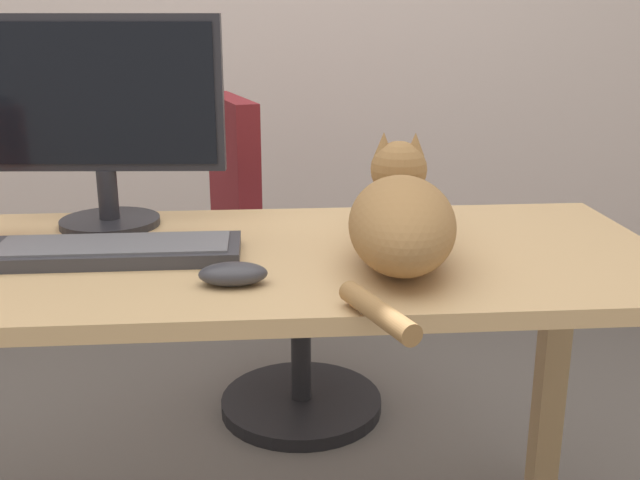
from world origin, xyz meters
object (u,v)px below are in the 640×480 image
Objects in this scene: office_chair at (284,283)px; computer_mouse at (233,274)px; monitor at (101,114)px; cat at (401,216)px; keyboard at (115,251)px.

computer_mouse is (-0.10, -0.89, 0.34)m from office_chair.
office_chair is 0.96m from computer_mouse.
cat is (0.55, -0.28, -0.15)m from monitor.
office_chair is 0.91m from cat.
cat reaches higher than keyboard.
office_chair reaches higher than keyboard.
computer_mouse is at bearing -161.64° from cat.
office_chair is 0.84m from monitor.
monitor is 0.50m from computer_mouse.
keyboard is 0.51m from cat.
monitor reaches higher than office_chair.
office_chair reaches higher than computer_mouse.
monitor is 0.63m from cat.
monitor is at bearing 102.72° from keyboard.
monitor is 0.31m from keyboard.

